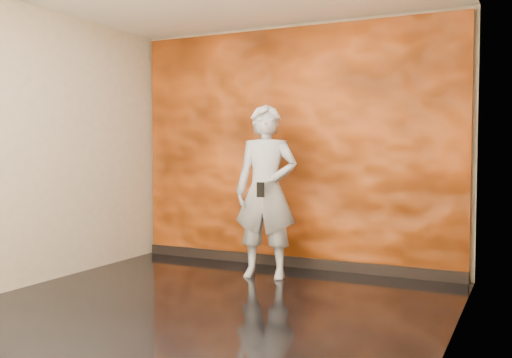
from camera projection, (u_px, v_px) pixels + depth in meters
room at (204, 145)px, 4.82m from camera, size 4.02×4.02×2.81m
feature_wall at (292, 148)px, 6.58m from camera, size 3.90×0.06×2.75m
baseboard at (291, 262)px, 6.61m from camera, size 3.90×0.04×0.12m
man at (266, 191)px, 6.05m from camera, size 0.74×0.55×1.83m
phone at (260, 190)px, 5.79m from camera, size 0.08×0.02×0.15m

